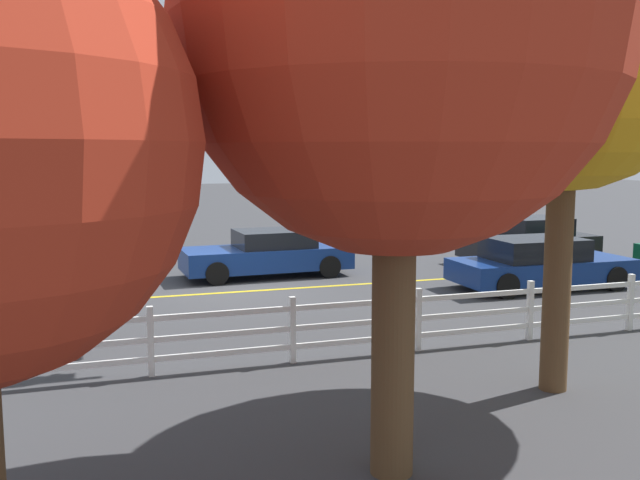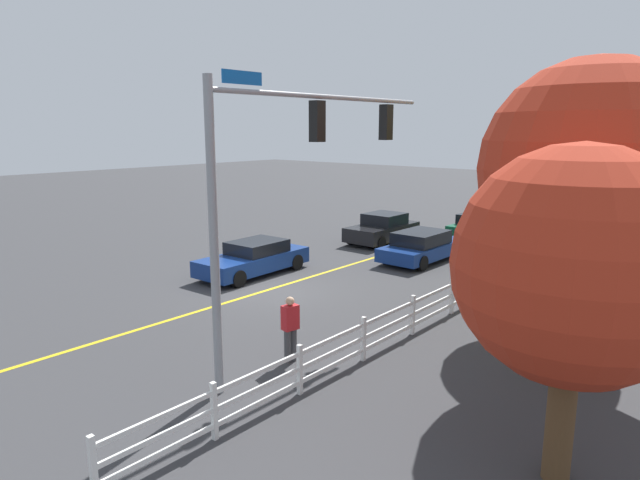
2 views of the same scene
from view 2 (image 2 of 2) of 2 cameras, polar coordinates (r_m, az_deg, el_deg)
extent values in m
plane|color=#38383A|center=(20.25, -5.10, -5.08)|extent=(120.00, 120.00, 0.00)
cube|color=gold|center=(23.11, 1.99, -2.93)|extent=(28.00, 0.16, 0.01)
cylinder|color=gray|center=(11.82, -10.89, -0.19)|extent=(0.20, 0.20, 6.82)
cylinder|color=gray|center=(14.34, 1.19, 14.52)|extent=(7.77, 0.12, 0.12)
cube|color=#0C59B2|center=(12.19, -8.03, 16.28)|extent=(1.10, 0.03, 0.28)
cube|color=black|center=(13.90, -0.29, 12.15)|extent=(0.32, 0.28, 1.00)
sphere|color=red|center=(14.01, -0.77, 13.45)|extent=(0.17, 0.17, 0.17)
sphere|color=orange|center=(14.00, -0.76, 12.14)|extent=(0.17, 0.17, 0.17)
sphere|color=#148C19|center=(14.00, -0.76, 10.83)|extent=(0.17, 0.17, 0.17)
cube|color=black|center=(16.32, 6.83, 11.97)|extent=(0.32, 0.28, 1.00)
sphere|color=red|center=(16.41, 6.41, 13.10)|extent=(0.17, 0.17, 0.17)
sphere|color=orange|center=(16.41, 6.38, 11.98)|extent=(0.17, 0.17, 0.17)
sphere|color=#148C19|center=(16.41, 6.36, 10.86)|extent=(0.17, 0.17, 0.17)
cube|color=navy|center=(24.77, 10.64, -0.96)|extent=(4.77, 1.97, 0.56)
cube|color=black|center=(24.46, 10.41, 0.24)|extent=(2.39, 1.75, 0.56)
cylinder|color=black|center=(26.62, 10.73, -0.50)|extent=(0.64, 0.23, 0.64)
cylinder|color=black|center=(25.79, 14.17, -1.04)|extent=(0.64, 0.23, 0.64)
cylinder|color=black|center=(23.94, 6.81, -1.72)|extent=(0.64, 0.23, 0.64)
cylinder|color=black|center=(23.01, 10.51, -2.37)|extent=(0.64, 0.23, 0.64)
cube|color=#0C4C2D|center=(30.26, 16.41, 1.14)|extent=(4.67, 1.90, 0.69)
cube|color=black|center=(29.96, 16.29, 2.19)|extent=(2.43, 1.69, 0.50)
cylinder|color=black|center=(32.08, 16.16, 1.27)|extent=(0.64, 0.23, 0.64)
cylinder|color=black|center=(31.41, 19.04, 0.89)|extent=(0.64, 0.23, 0.64)
cylinder|color=black|center=(29.27, 13.54, 0.46)|extent=(0.64, 0.23, 0.64)
cylinder|color=black|center=(28.53, 16.64, 0.02)|extent=(0.64, 0.23, 0.64)
cube|color=navy|center=(22.20, -6.93, -2.20)|extent=(4.85, 2.04, 0.63)
cube|color=black|center=(22.24, -6.52, -0.69)|extent=(2.22, 1.76, 0.49)
cylinder|color=black|center=(20.56, -8.42, -3.97)|extent=(0.65, 0.24, 0.64)
cylinder|color=black|center=(21.83, -11.57, -3.17)|extent=(0.65, 0.24, 0.64)
cylinder|color=black|center=(22.83, -2.46, -2.30)|extent=(0.65, 0.24, 0.64)
cylinder|color=black|center=(23.98, -5.63, -1.67)|extent=(0.65, 0.24, 0.64)
cube|color=black|center=(28.36, 6.42, 0.88)|extent=(4.22, 1.92, 0.70)
cube|color=black|center=(28.43, 6.68, 2.20)|extent=(1.86, 1.73, 0.56)
cylinder|color=black|center=(26.75, 6.28, -0.31)|extent=(0.64, 0.22, 0.64)
cylinder|color=black|center=(27.78, 3.20, 0.19)|extent=(0.64, 0.22, 0.64)
cylinder|color=black|center=(29.13, 9.46, 0.58)|extent=(0.64, 0.22, 0.64)
cylinder|color=black|center=(30.08, 6.52, 1.00)|extent=(0.64, 0.22, 0.64)
cylinder|color=#3F3F42|center=(14.01, -3.40, -10.90)|extent=(0.16, 0.16, 0.85)
cylinder|color=#3F3F42|center=(14.12, -2.73, -10.71)|extent=(0.16, 0.16, 0.85)
cube|color=red|center=(13.81, -3.10, -7.98)|extent=(0.44, 0.33, 0.62)
sphere|color=tan|center=(13.67, -3.12, -6.32)|extent=(0.22, 0.22, 0.22)
cube|color=white|center=(30.96, 25.55, 0.72)|extent=(0.10, 0.10, 1.15)
cube|color=white|center=(28.71, 24.31, 0.06)|extent=(0.10, 0.10, 1.15)
cube|color=white|center=(26.48, 22.86, -0.71)|extent=(0.10, 0.10, 1.15)
cube|color=white|center=(24.28, 21.14, -1.62)|extent=(0.10, 0.10, 1.15)
cube|color=white|center=(22.11, 19.08, -2.71)|extent=(0.10, 0.10, 1.15)
cube|color=white|center=(19.99, 16.57, -4.03)|extent=(0.10, 0.10, 1.15)
cube|color=white|center=(17.92, 13.47, -5.64)|extent=(0.10, 0.10, 1.15)
cube|color=white|center=(15.94, 9.55, -7.64)|extent=(0.10, 0.10, 1.15)
cube|color=white|center=(14.08, 4.50, -10.14)|extent=(0.10, 0.10, 1.15)
cube|color=white|center=(12.39, -2.11, -13.24)|extent=(0.10, 0.10, 1.15)
cube|color=white|center=(10.96, -10.87, -16.96)|extent=(0.10, 0.10, 1.15)
cube|color=white|center=(9.89, -22.36, -21.08)|extent=(0.10, 0.10, 1.15)
cube|color=white|center=(18.85, 15.17, -3.70)|extent=(26.00, 0.06, 0.09)
cube|color=white|center=(18.94, 15.11, -4.72)|extent=(26.00, 0.06, 0.09)
cube|color=white|center=(19.03, 15.06, -5.65)|extent=(26.00, 0.06, 0.09)
cylinder|color=brown|center=(14.00, 24.98, -7.15)|extent=(0.48, 0.48, 3.08)
sphere|color=#B22D19|center=(13.38, 26.19, 6.56)|extent=(4.79, 4.79, 4.79)
cylinder|color=brown|center=(10.27, 23.58, -16.36)|extent=(0.45, 0.45, 2.25)
sphere|color=#B22D19|center=(9.40, 24.83, -2.39)|extent=(3.80, 3.80, 3.80)
cylinder|color=brown|center=(25.51, 29.54, 0.26)|extent=(0.48, 0.48, 2.90)
cylinder|color=brown|center=(17.65, 22.52, -2.52)|extent=(0.41, 0.41, 3.51)
sphere|color=gold|center=(17.20, 23.35, 8.01)|extent=(3.96, 3.96, 3.96)
cylinder|color=brown|center=(29.35, 28.99, 1.27)|extent=(0.29, 0.29, 2.56)
sphere|color=#2D6628|center=(29.05, 29.57, 7.12)|extent=(4.60, 4.60, 4.60)
camera|label=1|loc=(10.68, 58.96, -5.79)|focal=39.33mm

